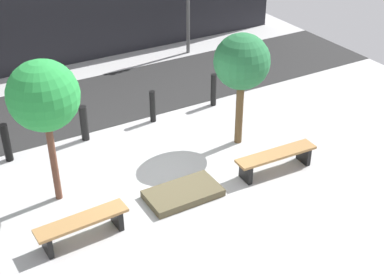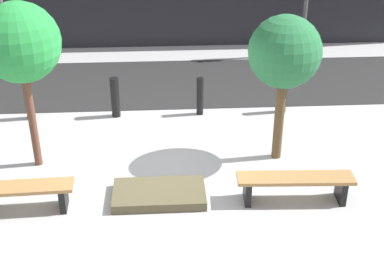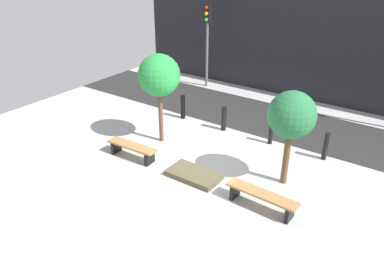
{
  "view_description": "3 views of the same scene",
  "coord_description": "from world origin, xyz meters",
  "px_view_note": "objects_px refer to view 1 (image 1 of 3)",
  "views": [
    {
      "loc": [
        -4.34,
        -8.66,
        6.72
      ],
      "look_at": [
        0.53,
        -0.28,
        1.0
      ],
      "focal_mm": 50.0,
      "sensor_mm": 36.0,
      "label": 1
    },
    {
      "loc": [
        0.1,
        -8.31,
        5.17
      ],
      "look_at": [
        0.57,
        -0.55,
        1.01
      ],
      "focal_mm": 50.0,
      "sensor_mm": 36.0,
      "label": 2
    },
    {
      "loc": [
        5.27,
        -8.41,
        6.02
      ],
      "look_at": [
        -0.47,
        -0.25,
        0.94
      ],
      "focal_mm": 35.0,
      "sensor_mm": 36.0,
      "label": 3
    }
  ],
  "objects_px": {
    "bollard_right": "(214,90)",
    "planter_bed": "(183,193)",
    "bench_left": "(82,225)",
    "bollard_center": "(153,106)",
    "tree_behind_left_bench": "(43,96)",
    "tree_behind_right_bench": "(242,63)",
    "bollard_left": "(84,123)",
    "bench_right": "(276,158)",
    "bollard_far_left": "(6,143)"
  },
  "relations": [
    {
      "from": "bollard_right",
      "to": "planter_bed",
      "type": "bearing_deg",
      "value": -130.63
    },
    {
      "from": "bench_left",
      "to": "planter_bed",
      "type": "xyz_separation_m",
      "value": [
        2.24,
        0.2,
        -0.25
      ]
    },
    {
      "from": "planter_bed",
      "to": "bollard_center",
      "type": "relative_size",
      "value": 1.82
    },
    {
      "from": "tree_behind_left_bench",
      "to": "bollard_right",
      "type": "height_order",
      "value": "tree_behind_left_bench"
    },
    {
      "from": "tree_behind_right_bench",
      "to": "tree_behind_left_bench",
      "type": "bearing_deg",
      "value": 180.0
    },
    {
      "from": "tree_behind_right_bench",
      "to": "bollard_left",
      "type": "height_order",
      "value": "tree_behind_right_bench"
    },
    {
      "from": "bollard_left",
      "to": "bollard_center",
      "type": "xyz_separation_m",
      "value": [
        1.85,
        0.0,
        -0.02
      ]
    },
    {
      "from": "bollard_left",
      "to": "bollard_center",
      "type": "distance_m",
      "value": 1.85
    },
    {
      "from": "bench_left",
      "to": "bollard_left",
      "type": "xyz_separation_m",
      "value": [
        1.32,
        3.43,
        0.12
      ]
    },
    {
      "from": "bench_left",
      "to": "bollard_left",
      "type": "distance_m",
      "value": 3.68
    },
    {
      "from": "bench_right",
      "to": "planter_bed",
      "type": "distance_m",
      "value": 2.27
    },
    {
      "from": "bench_left",
      "to": "bollard_far_left",
      "type": "bearing_deg",
      "value": 96.27
    },
    {
      "from": "bollard_right",
      "to": "bench_right",
      "type": "bearing_deg",
      "value": -98.78
    },
    {
      "from": "bench_right",
      "to": "bollard_right",
      "type": "relative_size",
      "value": 2.13
    },
    {
      "from": "bench_right",
      "to": "bollard_far_left",
      "type": "bearing_deg",
      "value": 148.13
    },
    {
      "from": "bench_right",
      "to": "tree_behind_right_bench",
      "type": "bearing_deg",
      "value": 92.51
    },
    {
      "from": "bench_left",
      "to": "bollard_center",
      "type": "distance_m",
      "value": 4.67
    },
    {
      "from": "planter_bed",
      "to": "bollard_right",
      "type": "bearing_deg",
      "value": 49.37
    },
    {
      "from": "bollard_center",
      "to": "planter_bed",
      "type": "bearing_deg",
      "value": -105.96
    },
    {
      "from": "bench_right",
      "to": "bollard_far_left",
      "type": "distance_m",
      "value": 6.08
    },
    {
      "from": "planter_bed",
      "to": "bollard_left",
      "type": "height_order",
      "value": "bollard_left"
    },
    {
      "from": "bench_right",
      "to": "planter_bed",
      "type": "xyz_separation_m",
      "value": [
        -2.24,
        0.2,
        -0.26
      ]
    },
    {
      "from": "bench_right",
      "to": "tree_behind_right_bench",
      "type": "xyz_separation_m",
      "value": [
        0.0,
        1.46,
        1.73
      ]
    },
    {
      "from": "bollard_far_left",
      "to": "bollard_right",
      "type": "xyz_separation_m",
      "value": [
        5.55,
        0.0,
        -0.01
      ]
    },
    {
      "from": "planter_bed",
      "to": "bollard_center",
      "type": "bearing_deg",
      "value": 74.04
    },
    {
      "from": "tree_behind_right_bench",
      "to": "bollard_right",
      "type": "xyz_separation_m",
      "value": [
        0.53,
        1.97,
        -1.61
      ]
    },
    {
      "from": "bench_left",
      "to": "bollard_right",
      "type": "height_order",
      "value": "bollard_right"
    },
    {
      "from": "bench_right",
      "to": "bollard_left",
      "type": "relative_size",
      "value": 2.16
    },
    {
      "from": "bollard_right",
      "to": "bench_left",
      "type": "bearing_deg",
      "value": -145.62
    },
    {
      "from": "bollard_left",
      "to": "bollard_center",
      "type": "bearing_deg",
      "value": 0.0
    },
    {
      "from": "bench_right",
      "to": "tree_behind_left_bench",
      "type": "relative_size",
      "value": 0.64
    },
    {
      "from": "bench_right",
      "to": "bollard_left",
      "type": "height_order",
      "value": "bollard_left"
    },
    {
      "from": "tree_behind_left_bench",
      "to": "bollard_center",
      "type": "height_order",
      "value": "tree_behind_left_bench"
    },
    {
      "from": "planter_bed",
      "to": "tree_behind_left_bench",
      "type": "distance_m",
      "value": 3.42
    },
    {
      "from": "bollard_center",
      "to": "bollard_far_left",
      "type": "bearing_deg",
      "value": 180.0
    },
    {
      "from": "bollard_center",
      "to": "bench_left",
      "type": "bearing_deg",
      "value": -132.7
    },
    {
      "from": "tree_behind_right_bench",
      "to": "bollard_right",
      "type": "relative_size",
      "value": 3.01
    },
    {
      "from": "bench_left",
      "to": "bollard_far_left",
      "type": "relative_size",
      "value": 1.89
    },
    {
      "from": "bench_left",
      "to": "bollard_center",
      "type": "relative_size",
      "value": 2.06
    },
    {
      "from": "bollard_far_left",
      "to": "bollard_center",
      "type": "height_order",
      "value": "bollard_far_left"
    },
    {
      "from": "bench_left",
      "to": "bollard_center",
      "type": "xyz_separation_m",
      "value": [
        3.17,
        3.43,
        0.1
      ]
    },
    {
      "from": "bench_right",
      "to": "tree_behind_left_bench",
      "type": "bearing_deg",
      "value": 164.49
    },
    {
      "from": "bench_left",
      "to": "bollard_left",
      "type": "height_order",
      "value": "bollard_left"
    },
    {
      "from": "tree_behind_right_bench",
      "to": "bollard_center",
      "type": "xyz_separation_m",
      "value": [
        -1.32,
        1.97,
        -1.64
      ]
    },
    {
      "from": "bench_left",
      "to": "tree_behind_right_bench",
      "type": "xyz_separation_m",
      "value": [
        4.49,
        1.46,
        1.74
      ]
    },
    {
      "from": "bollard_far_left",
      "to": "bollard_center",
      "type": "xyz_separation_m",
      "value": [
        3.7,
        0.0,
        -0.04
      ]
    },
    {
      "from": "bench_right",
      "to": "bollard_left",
      "type": "xyz_separation_m",
      "value": [
        -3.17,
        3.43,
        0.11
      ]
    },
    {
      "from": "bench_right",
      "to": "tree_behind_left_bench",
      "type": "distance_m",
      "value": 5.12
    },
    {
      "from": "bollard_left",
      "to": "bollard_right",
      "type": "distance_m",
      "value": 3.7
    },
    {
      "from": "bollard_far_left",
      "to": "bollard_right",
      "type": "bearing_deg",
      "value": 0.0
    }
  ]
}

